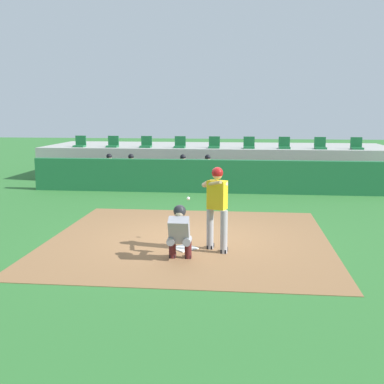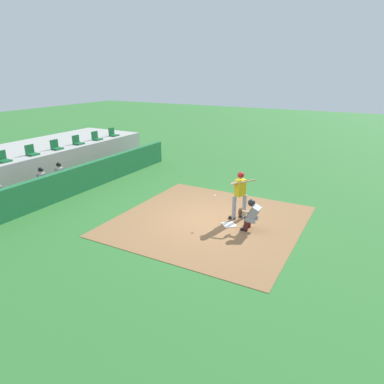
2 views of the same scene
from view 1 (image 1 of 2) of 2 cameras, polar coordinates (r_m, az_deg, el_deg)
name	(u,v)px [view 1 (image 1 of 2)]	position (r m, az deg, el deg)	size (l,w,h in m)	color
ground_plane	(189,239)	(11.29, -0.38, -5.60)	(80.00, 80.00, 0.00)	#2D6B2D
dirt_infield	(189,239)	(11.29, -0.38, -5.57)	(6.40, 6.40, 0.01)	olive
home_plate	(185,248)	(10.52, -0.88, -6.62)	(0.44, 0.44, 0.02)	white
batter_at_plate	(217,203)	(10.14, 2.93, -1.36)	(0.58, 0.87, 1.80)	#99999E
catcher_crouched	(179,230)	(9.63, -1.51, -4.54)	(0.49, 1.73, 1.13)	gray
dugout_wall	(209,176)	(17.53, 2.03, 1.87)	(13.00, 0.30, 1.20)	#1E6638
dugout_bench	(211,182)	(18.57, 2.24, 1.13)	(11.80, 0.44, 0.45)	olive
dugout_player_0	(109,170)	(19.03, -9.79, 2.57)	(0.49, 0.70, 1.30)	#939399
dugout_player_1	(131,170)	(18.82, -7.25, 2.56)	(0.49, 0.70, 1.30)	#939399
dugout_player_2	(182,171)	(18.46, -1.13, 2.49)	(0.49, 0.70, 1.30)	#939399
dugout_player_3	(207,171)	(18.36, 1.82, 2.45)	(0.49, 0.70, 1.30)	#939399
stands_platform	(216,161)	(21.87, 2.86, 3.67)	(15.00, 4.40, 1.40)	#9E9E99
stadium_seat_0	(80,144)	(21.43, -13.05, 5.55)	(0.46, 0.46, 0.48)	#196033
stadium_seat_1	(113,144)	(21.00, -9.31, 5.60)	(0.46, 0.46, 0.48)	#196033
stadium_seat_2	(146,144)	(20.67, -5.43, 5.62)	(0.46, 0.46, 0.48)	#196033
stadium_seat_3	(180,145)	(20.43, -1.44, 5.61)	(0.46, 0.46, 0.48)	#196033
stadium_seat_4	(214,145)	(20.29, 2.63, 5.57)	(0.46, 0.46, 0.48)	#196033
stadium_seat_5	(249,145)	(20.25, 6.73, 5.51)	(0.46, 0.46, 0.48)	#196033
stadium_seat_6	(284,145)	(20.32, 10.83, 5.42)	(0.46, 0.46, 0.48)	#196033
stadium_seat_7	(320,146)	(20.49, 14.87, 5.30)	(0.46, 0.46, 0.48)	#196033
stadium_seat_8	(357,146)	(20.75, 18.83, 5.16)	(0.46, 0.46, 0.48)	#196033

